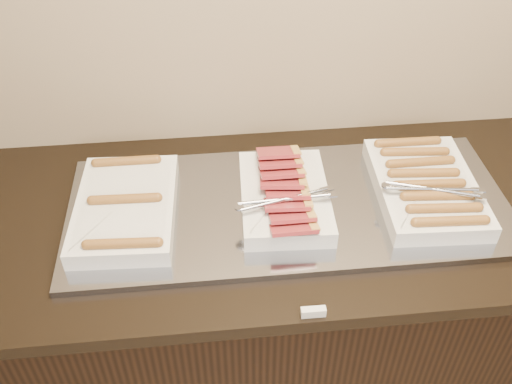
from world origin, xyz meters
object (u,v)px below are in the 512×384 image
Objects in this scene: warming_tray at (289,206)px; dish_right at (426,186)px; counter at (275,310)px; dish_center at (285,196)px; dish_left at (126,207)px.

dish_right reaches higher than warming_tray.
dish_center is at bearing -16.03° from counter.
counter is 5.57× the size of dish_center.
warming_tray is 3.03× the size of dish_left.
dish_left reaches higher than warming_tray.
dish_right is at bearing -0.50° from warming_tray.
warming_tray reaches higher than counter.
warming_tray is 2.93× the size of dish_right.
dish_center is at bearing -163.66° from warming_tray.
dish_left is at bearing -180.00° from warming_tray.
dish_right is at bearing 2.52° from dish_left.
dish_right is (0.41, -0.00, 0.50)m from counter.
dish_center is 0.90× the size of dish_right.
counter is 0.50m from dish_center.
warming_tray is at bearing 0.00° from counter.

